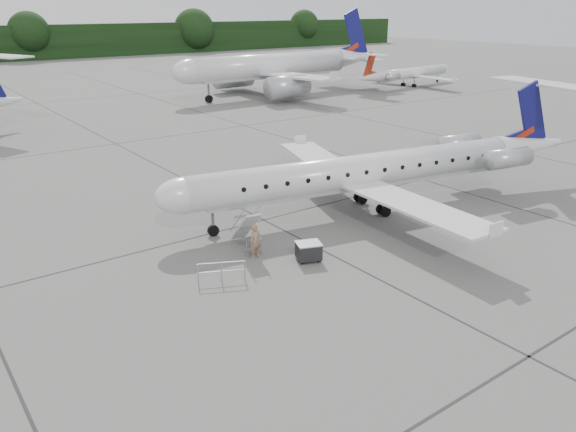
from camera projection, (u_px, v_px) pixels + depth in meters
ground at (407, 246)px, 30.48m from camera, size 320.00×320.00×0.00m
main_regional_jet at (360, 155)px, 34.42m from camera, size 31.97×25.65×7.32m
airstair at (245, 228)px, 29.91m from camera, size 1.32×2.63×2.30m
passenger at (256, 241)px, 28.81m from camera, size 0.68×0.46×1.81m
safety_railing at (221, 272)px, 26.38m from camera, size 2.01×1.04×1.00m
baggage_cart at (309, 251)px, 28.61m from camera, size 1.45×1.32×1.03m
bg_narrowbody at (271, 54)px, 79.38m from camera, size 33.54×24.61×11.80m
bg_regional_right at (413, 68)px, 90.18m from camera, size 23.89×18.45×5.82m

